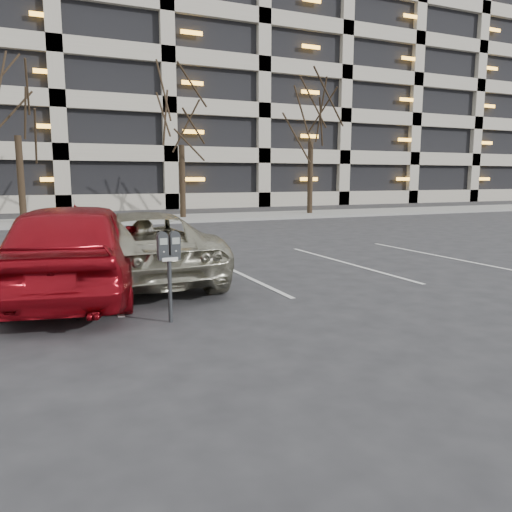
# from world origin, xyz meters

# --- Properties ---
(ground) EXTENTS (140.00, 140.00, 0.00)m
(ground) POSITION_xyz_m (0.00, 0.00, 0.00)
(ground) COLOR #28282B
(ground) RESTS_ON ground
(sidewalk) EXTENTS (80.00, 4.00, 0.12)m
(sidewalk) POSITION_xyz_m (0.00, 16.00, 0.06)
(sidewalk) COLOR gray
(sidewalk) RESTS_ON ground
(stall_lines) EXTENTS (16.90, 5.20, 0.00)m
(stall_lines) POSITION_xyz_m (-1.40, 2.30, 0.01)
(stall_lines) COLOR silver
(stall_lines) RESTS_ON ground
(parking_garage) EXTENTS (52.00, 20.00, 19.00)m
(parking_garage) POSITION_xyz_m (12.00, 33.84, 9.26)
(parking_garage) COLOR black
(parking_garage) RESTS_ON ground
(tree_b) EXTENTS (3.66, 3.66, 8.31)m
(tree_b) POSITION_xyz_m (-3.00, 16.00, 6.01)
(tree_b) COLOR black
(tree_b) RESTS_ON ground
(tree_c) EXTENTS (3.45, 3.45, 7.84)m
(tree_c) POSITION_xyz_m (4.00, 16.00, 5.67)
(tree_c) COLOR black
(tree_c) RESTS_ON ground
(tree_d) EXTENTS (3.79, 3.79, 8.61)m
(tree_d) POSITION_xyz_m (11.00, 16.00, 6.22)
(tree_d) COLOR black
(tree_d) RESTS_ON ground
(parking_meter) EXTENTS (0.32, 0.14, 1.25)m
(parking_meter) POSITION_xyz_m (-0.81, -0.82, 0.96)
(parking_meter) COLOR black
(parking_meter) RESTS_ON ground
(suv_silver) EXTENTS (2.41, 4.95, 1.36)m
(suv_silver) POSITION_xyz_m (-0.67, 2.25, 0.68)
(suv_silver) COLOR #AEAB94
(suv_silver) RESTS_ON ground
(car_red) EXTENTS (2.86, 5.15, 1.66)m
(car_red) POSITION_xyz_m (-1.88, 1.35, 0.83)
(car_red) COLOR maroon
(car_red) RESTS_ON ground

